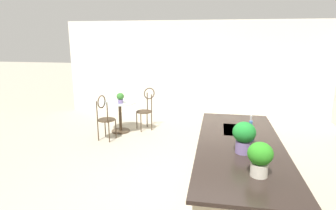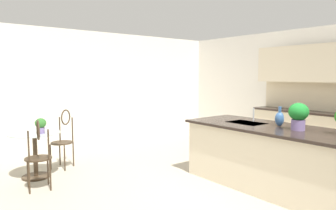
{
  "view_description": "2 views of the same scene",
  "coord_description": "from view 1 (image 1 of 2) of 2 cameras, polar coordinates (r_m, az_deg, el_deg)",
  "views": [
    {
      "loc": [
        3.75,
        0.54,
        2.22
      ],
      "look_at": [
        -1.5,
        -0.4,
        0.94
      ],
      "focal_mm": 29.93,
      "sensor_mm": 36.0,
      "label": 1
    },
    {
      "loc": [
        2.78,
        -3.1,
        1.67
      ],
      "look_at": [
        -1.46,
        0.24,
        1.14
      ],
      "focal_mm": 33.22,
      "sensor_mm": 36.0,
      "label": 2
    }
  ],
  "objects": [
    {
      "name": "chair_near_window",
      "position": [
        6.27,
        -12.75,
        -2.1
      ],
      "size": [
        0.51,
        0.44,
        1.04
      ],
      "color": "#3D2D1E",
      "rests_on": "ground"
    },
    {
      "name": "ground_plane",
      "position": [
        4.39,
        1.81,
        -16.92
      ],
      "size": [
        40.0,
        40.0,
        0.0
      ],
      "primitive_type": "plane",
      "color": "#B2A893"
    },
    {
      "name": "wall_left_window",
      "position": [
        8.07,
        6.35,
        7.23
      ],
      "size": [
        0.12,
        7.8,
        2.7
      ],
      "primitive_type": "cube",
      "color": "silver",
      "rests_on": "ground"
    },
    {
      "name": "potted_plant_counter_far",
      "position": [
        2.86,
        18.23,
        -10.04
      ],
      "size": [
        0.24,
        0.24,
        0.34
      ],
      "color": "beige",
      "rests_on": "kitchen_island"
    },
    {
      "name": "vase_on_counter",
      "position": [
        3.72,
        16.37,
        -5.77
      ],
      "size": [
        0.13,
        0.13,
        0.29
      ],
      "color": "#386099",
      "rests_on": "kitchen_island"
    },
    {
      "name": "sink_faucet",
      "position": [
        4.2,
        16.5,
        -3.57
      ],
      "size": [
        0.02,
        0.02,
        0.22
      ],
      "primitive_type": "cylinder",
      "color": "#B2B5BA",
      "rests_on": "kitchen_island"
    },
    {
      "name": "bistro_table",
      "position": [
        6.82,
        -9.71,
        -1.78
      ],
      "size": [
        0.8,
        0.8,
        0.74
      ],
      "color": "#3D2D1E",
      "rests_on": "ground"
    },
    {
      "name": "kitchen_island",
      "position": [
        3.89,
        14.06,
        -13.86
      ],
      "size": [
        2.8,
        1.06,
        0.92
      ],
      "color": "beige",
      "rests_on": "ground"
    },
    {
      "name": "potted_plant_counter_near",
      "position": [
        3.35,
        15.21,
        -6.0
      ],
      "size": [
        0.26,
        0.26,
        0.37
      ],
      "color": "#7A669E",
      "rests_on": "kitchen_island"
    },
    {
      "name": "chair_by_island",
      "position": [
        6.89,
        -4.5,
        -0.38
      ],
      "size": [
        0.53,
        0.53,
        1.04
      ],
      "color": "#3D2D1E",
      "rests_on": "ground"
    },
    {
      "name": "potted_plant_on_table",
      "position": [
        6.59,
        -9.68,
        1.54
      ],
      "size": [
        0.17,
        0.17,
        0.24
      ],
      "color": "#7A669E",
      "rests_on": "bistro_table"
    }
  ]
}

